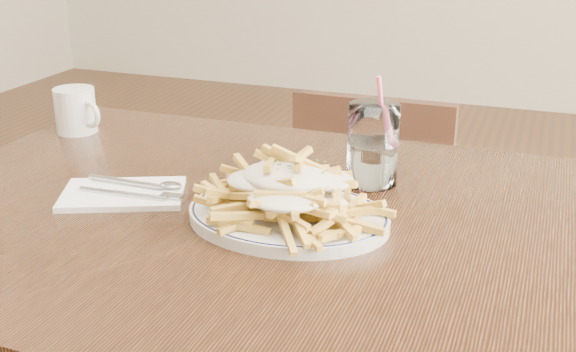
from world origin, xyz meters
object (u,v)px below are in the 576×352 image
at_px(water_glass, 373,150).
at_px(table, 289,266).
at_px(fries_plate, 288,216).
at_px(coffee_mug, 76,111).
at_px(chair_far, 377,224).
at_px(loaded_fries, 288,185).

bearing_deg(water_glass, table, -114.77).
relative_size(fries_plate, coffee_mug, 3.02).
height_order(chair_far, coffee_mug, coffee_mug).
bearing_deg(table, loaded_fries, -73.83).
bearing_deg(chair_far, fries_plate, -87.40).
bearing_deg(fries_plate, water_glass, 69.07).
bearing_deg(chair_far, coffee_mug, -137.88).
height_order(water_glass, coffee_mug, water_glass).
height_order(table, chair_far, chair_far).
xyz_separation_m(chair_far, loaded_fries, (0.03, -0.70, 0.37)).
distance_m(fries_plate, water_glass, 0.21).
distance_m(chair_far, loaded_fries, 0.79).
height_order(loaded_fries, water_glass, water_glass).
bearing_deg(fries_plate, chair_far, 92.60).
xyz_separation_m(table, fries_plate, (0.01, -0.02, 0.09)).
height_order(table, coffee_mug, coffee_mug).
relative_size(chair_far, water_glass, 4.41).
xyz_separation_m(chair_far, water_glass, (0.10, -0.51, 0.37)).
bearing_deg(table, coffee_mug, 156.01).
height_order(table, loaded_fries, loaded_fries).
bearing_deg(chair_far, loaded_fries, -87.40).
relative_size(fries_plate, water_glass, 1.85).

